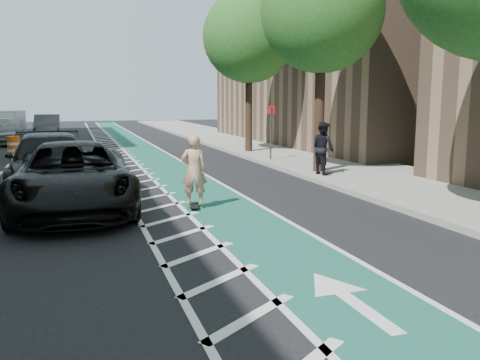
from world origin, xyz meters
name	(u,v)px	position (x,y,z in m)	size (l,w,h in m)	color
ground	(112,263)	(0.00, 0.00, 0.00)	(120.00, 120.00, 0.00)	black
bike_lane	(175,174)	(3.00, 10.00, 0.01)	(2.00, 90.00, 0.01)	#185541
buffer_strip	(134,175)	(1.50, 10.00, 0.01)	(1.40, 90.00, 0.01)	silver
sidewalk_right	(331,165)	(9.50, 10.00, 0.07)	(5.00, 90.00, 0.15)	gray
curb_right	(276,167)	(7.05, 10.00, 0.08)	(0.12, 90.00, 0.16)	gray
tree_r_c	(322,11)	(7.90, 8.00, 5.77)	(4.20, 4.20, 7.90)	#382619
tree_r_d	(248,37)	(7.90, 16.00, 5.77)	(4.20, 4.20, 7.90)	#382619
sign_post	(271,132)	(7.60, 12.00, 1.35)	(0.35, 0.08, 2.47)	#4C4C4C
skateboard	(194,206)	(2.30, 3.80, 0.08)	(0.37, 0.76, 0.10)	black
skateboarder	(194,170)	(2.30, 3.80, 0.98)	(0.65, 0.42, 1.77)	tan
suv_near	(73,177)	(-0.59, 4.53, 0.85)	(2.82, 6.11, 1.70)	black
suv_far	(51,163)	(-1.22, 7.50, 0.86)	(2.41, 5.92, 1.72)	black
car_silver	(10,133)	(-4.23, 25.37, 0.74)	(1.74, 4.33, 1.48)	gray
car_grey	(47,126)	(-2.34, 31.30, 0.83)	(1.75, 5.01, 1.65)	#515256
pedestrian	(323,148)	(7.70, 7.30, 1.06)	(0.89, 0.69, 1.83)	black
box_truck	(4,126)	(-5.23, 31.33, 0.89)	(2.58, 4.84, 1.93)	silver
barrel_b	(40,159)	(-1.80, 12.39, 0.45)	(0.71, 0.71, 0.96)	#E4470C
barrel_c	(14,147)	(-3.29, 17.87, 0.48)	(0.74, 0.74, 1.01)	#F45E0C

